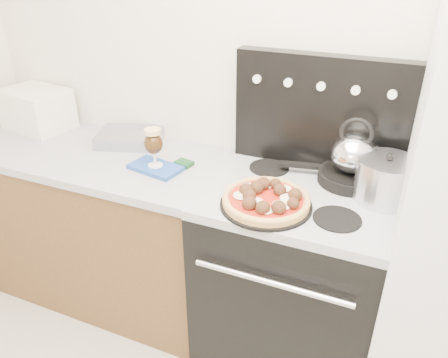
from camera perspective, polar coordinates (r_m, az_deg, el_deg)
The scene contains 15 objects.
room_shell at distance 0.97m, azimuth -6.24°, elevation -7.91°, with size 3.52×3.01×2.52m.
base_cabinet at distance 2.54m, azimuth -15.94°, elevation -5.94°, with size 1.45×0.60×0.86m, color brown.
countertop at distance 2.33m, azimuth -17.40°, elevation 3.24°, with size 1.48×0.63×0.04m, color #ABABB2.
stove_body at distance 2.11m, azimuth 8.75°, elevation -12.94°, with size 0.76×0.65×0.88m, color black.
cooktop at distance 1.84m, azimuth 9.80°, elevation -2.12°, with size 0.76×0.65×0.04m, color #ADADB2.
backguard at distance 1.97m, azimuth 12.44°, elevation 8.47°, with size 0.76×0.08×0.50m, color black.
toaster_oven at distance 2.66m, azimuth -23.26°, elevation 8.41°, with size 0.35×0.26×0.22m, color silver.
foil_sheet at distance 2.33m, azimuth -12.19°, elevation 5.32°, with size 0.32×0.23×0.06m, color silver.
oven_mitt at distance 2.03m, azimuth -8.92°, elevation 1.48°, with size 0.24×0.14×0.02m, color #244CA3.
beer_glass at distance 1.99m, azimuth -9.14°, elevation 4.10°, with size 0.09×0.09×0.18m, color #331E0B, non-canonical shape.
pizza_pan at distance 1.71m, azimuth 5.48°, elevation -3.35°, with size 0.36×0.36×0.01m, color black.
pizza at distance 1.69m, azimuth 5.53°, elevation -2.49°, with size 0.34×0.34×0.05m, color tan, non-canonical shape.
skillet at distance 1.93m, azimuth 16.08°, elevation 0.22°, with size 0.27×0.27×0.05m, color black.
tea_kettle at distance 1.88m, azimuth 16.59°, elevation 3.60°, with size 0.18×0.18×0.20m, color silver, non-canonical shape.
stock_pot at distance 1.82m, azimuth 20.28°, elevation -0.26°, with size 0.23×0.23×0.17m, color silver.
Camera 1 is at (0.40, -0.38, 1.83)m, focal length 35.00 mm.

